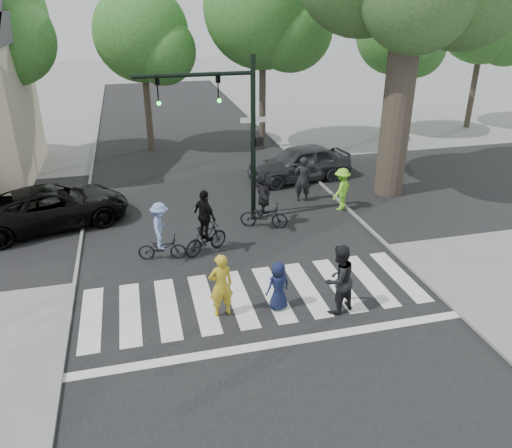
% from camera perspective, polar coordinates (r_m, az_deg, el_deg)
% --- Properties ---
extents(ground, '(120.00, 120.00, 0.00)m').
position_cam_1_polar(ground, '(13.52, 1.07, -10.45)').
color(ground, gray).
rests_on(ground, ground).
extents(road_stem, '(10.00, 70.00, 0.01)m').
position_cam_1_polar(road_stem, '(17.72, -3.15, -1.34)').
color(road_stem, black).
rests_on(road_stem, ground).
extents(road_cross, '(70.00, 10.00, 0.01)m').
position_cam_1_polar(road_cross, '(20.42, -4.79, 2.26)').
color(road_cross, black).
rests_on(road_cross, ground).
extents(curb_left, '(0.10, 70.00, 0.10)m').
position_cam_1_polar(curb_left, '(17.58, -19.53, -2.90)').
color(curb_left, gray).
rests_on(curb_left, ground).
extents(curb_right, '(0.10, 70.00, 0.10)m').
position_cam_1_polar(curb_right, '(19.20, 11.80, 0.43)').
color(curb_right, gray).
rests_on(curb_right, ground).
extents(crosswalk, '(10.00, 3.85, 0.01)m').
position_cam_1_polar(crosswalk, '(14.04, 0.35, -8.91)').
color(crosswalk, silver).
rests_on(crosswalk, ground).
extents(traffic_signal, '(4.45, 0.29, 6.00)m').
position_cam_1_polar(traffic_signal, '(17.60, -3.07, 11.96)').
color(traffic_signal, black).
rests_on(traffic_signal, ground).
extents(bg_tree_2, '(5.04, 4.80, 8.40)m').
position_cam_1_polar(bg_tree_2, '(27.36, -12.38, 20.03)').
color(bg_tree_2, brown).
rests_on(bg_tree_2, ground).
extents(bg_tree_3, '(6.30, 6.00, 10.20)m').
position_cam_1_polar(bg_tree_3, '(26.92, 1.61, 22.96)').
color(bg_tree_3, brown).
rests_on(bg_tree_3, ground).
extents(bg_tree_4, '(4.83, 4.60, 8.15)m').
position_cam_1_polar(bg_tree_4, '(30.84, 16.37, 19.84)').
color(bg_tree_4, brown).
rests_on(bg_tree_4, ground).
extents(bg_tree_5, '(5.67, 5.40, 9.30)m').
position_cam_1_polar(bg_tree_5, '(34.63, 25.32, 20.24)').
color(bg_tree_5, brown).
rests_on(bg_tree_5, ground).
extents(pedestrian_woman, '(0.71, 0.52, 1.81)m').
position_cam_1_polar(pedestrian_woman, '(13.10, -4.02, -7.01)').
color(pedestrian_woman, gold).
rests_on(pedestrian_woman, ground).
extents(pedestrian_child, '(0.78, 0.61, 1.40)m').
position_cam_1_polar(pedestrian_child, '(13.45, 2.57, -7.07)').
color(pedestrian_child, '#141B3B').
rests_on(pedestrian_child, ground).
extents(pedestrian_adult, '(1.16, 1.05, 1.96)m').
position_cam_1_polar(pedestrian_adult, '(13.37, 9.42, -6.25)').
color(pedestrian_adult, black).
rests_on(pedestrian_adult, ground).
extents(cyclist_left, '(1.61, 1.09, 1.95)m').
position_cam_1_polar(cyclist_left, '(16.09, -10.80, -1.29)').
color(cyclist_left, black).
rests_on(cyclist_left, ground).
extents(cyclist_mid, '(1.70, 1.23, 2.20)m').
position_cam_1_polar(cyclist_mid, '(16.26, -5.80, -0.44)').
color(cyclist_mid, black).
rests_on(cyclist_mid, ground).
extents(cyclist_right, '(1.85, 1.71, 2.22)m').
position_cam_1_polar(cyclist_right, '(17.95, 0.93, 2.51)').
color(cyclist_right, black).
rests_on(cyclist_right, ground).
extents(car_suv, '(5.88, 3.87, 1.50)m').
position_cam_1_polar(car_suv, '(19.65, -22.27, 1.84)').
color(car_suv, black).
rests_on(car_suv, ground).
extents(car_grey, '(4.98, 2.57, 1.62)m').
position_cam_1_polar(car_grey, '(22.97, 4.97, 6.98)').
color(car_grey, '#35363A').
rests_on(car_grey, ground).
extents(bystander_hivis, '(1.25, 1.18, 1.70)m').
position_cam_1_polar(bystander_hivis, '(19.88, 9.75, 3.95)').
color(bystander_hivis, '#82E82C').
rests_on(bystander_hivis, ground).
extents(bystander_dark, '(0.78, 0.60, 1.88)m').
position_cam_1_polar(bystander_dark, '(20.49, 5.35, 5.13)').
color(bystander_dark, black).
rests_on(bystander_dark, ground).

